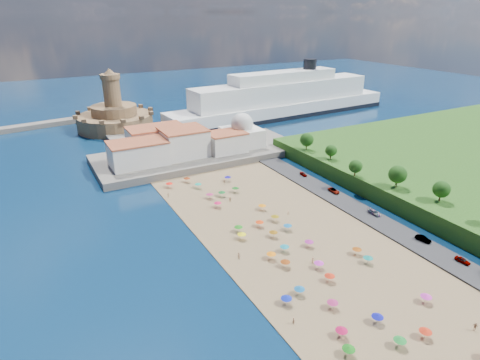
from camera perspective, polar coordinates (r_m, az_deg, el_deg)
ground at (r=115.09m, az=4.25°, el=-8.30°), size 700.00×700.00×0.00m
terrace at (r=177.77m, az=-5.72°, el=3.69°), size 90.00×36.00×3.00m
jetty at (r=203.43m, az=-15.38°, el=5.36°), size 18.00×70.00×2.40m
waterfront_buildings at (r=172.03m, az=-9.89°, el=5.05°), size 57.00×29.00×11.00m
domed_building at (r=182.07m, az=0.27°, el=6.74°), size 16.00×16.00×15.00m
fortress at (r=230.42m, az=-17.38°, el=8.55°), size 40.00×40.00×32.40m
cruise_ship at (r=250.16m, az=6.10°, el=11.23°), size 151.06×30.02×32.80m
beach_parasols at (r=104.49m, az=8.00°, el=-10.64°), size 31.22×117.55×2.20m
beachgoers at (r=114.38m, az=3.60°, el=-7.84°), size 34.82×96.01×1.89m
parked_cars at (r=133.97m, az=17.91°, el=-4.04°), size 2.38×70.27×1.41m
hillside_trees at (r=136.24m, az=22.90°, el=-0.27°), size 13.21×109.46×7.60m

